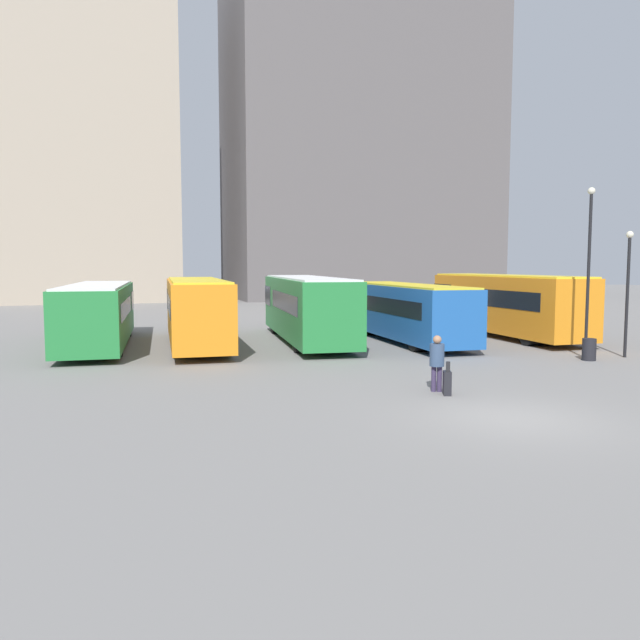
{
  "coord_description": "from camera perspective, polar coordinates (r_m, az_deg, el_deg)",
  "views": [
    {
      "loc": [
        -9.0,
        -12.57,
        3.7
      ],
      "look_at": [
        -1.34,
        11.07,
        1.48
      ],
      "focal_mm": 35.0,
      "sensor_mm": 36.0,
      "label": 1
    }
  ],
  "objects": [
    {
      "name": "building_block_left",
      "position": [
        68.97,
        -20.63,
        14.81
      ],
      "size": [
        17.42,
        12.51,
        31.43
      ],
      "color": "tan",
      "rests_on": "ground_plane"
    },
    {
      "name": "bus_3",
      "position": [
        30.14,
        7.88,
        0.89
      ],
      "size": [
        2.93,
        10.72,
        2.76
      ],
      "rotation": [
        0.0,
        0.0,
        1.52
      ],
      "color": "#1E56A3",
      "rests_on": "ground_plane"
    },
    {
      "name": "suitcase",
      "position": [
        18.13,
        11.54,
        -5.65
      ],
      "size": [
        0.35,
        0.45,
        0.98
      ],
      "rotation": [
        0.0,
        0.0,
        1.17
      ],
      "color": "black",
      "rests_on": "ground_plane"
    },
    {
      "name": "traveler",
      "position": [
        18.44,
        10.64,
        -3.46
      ],
      "size": [
        0.56,
        0.56,
        1.65
      ],
      "rotation": [
        0.0,
        0.0,
        1.17
      ],
      "color": "#382D4C",
      "rests_on": "ground_plane"
    },
    {
      "name": "trash_bin",
      "position": [
        26.22,
        23.39,
        -2.49
      ],
      "size": [
        0.52,
        0.52,
        0.85
      ],
      "color": "black",
      "rests_on": "ground_plane"
    },
    {
      "name": "lamp_post_1",
      "position": [
        27.52,
        26.32,
        3.1
      ],
      "size": [
        0.28,
        0.28,
        5.01
      ],
      "color": "black",
      "rests_on": "ground_plane"
    },
    {
      "name": "bus_1",
      "position": [
        28.7,
        -11.24,
        0.93
      ],
      "size": [
        3.08,
        10.98,
        3.04
      ],
      "rotation": [
        0.0,
        0.0,
        1.51
      ],
      "color": "orange",
      "rests_on": "ground_plane"
    },
    {
      "name": "lamp_post_0",
      "position": [
        26.61,
        23.37,
        5.03
      ],
      "size": [
        0.28,
        0.28,
        6.67
      ],
      "color": "black",
      "rests_on": "ground_plane"
    },
    {
      "name": "building_block_right",
      "position": [
        74.86,
        3.58,
        18.17
      ],
      "size": [
        29.38,
        16.03,
        41.28
      ],
      "color": "#5B5656",
      "rests_on": "ground_plane"
    },
    {
      "name": "bus_4",
      "position": [
        33.37,
        16.54,
        1.5
      ],
      "size": [
        2.89,
        11.38,
        3.16
      ],
      "rotation": [
        0.0,
        0.0,
        1.53
      ],
      "color": "orange",
      "rests_on": "ground_plane"
    },
    {
      "name": "ground_plane",
      "position": [
        15.89,
        17.34,
        -8.59
      ],
      "size": [
        160.0,
        160.0,
        0.0
      ],
      "primitive_type": "plane",
      "color": "slate"
    },
    {
      "name": "bus_2",
      "position": [
        29.97,
        -1.26,
        1.27
      ],
      "size": [
        3.86,
        12.25,
        3.1
      ],
      "rotation": [
        0.0,
        0.0,
        1.46
      ],
      "color": "#237A38",
      "rests_on": "ground_plane"
    },
    {
      "name": "bus_0",
      "position": [
        29.91,
        -19.59,
        0.67
      ],
      "size": [
        3.32,
        12.0,
        2.81
      ],
      "rotation": [
        0.0,
        0.0,
        1.51
      ],
      "color": "#237A38",
      "rests_on": "ground_plane"
    }
  ]
}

